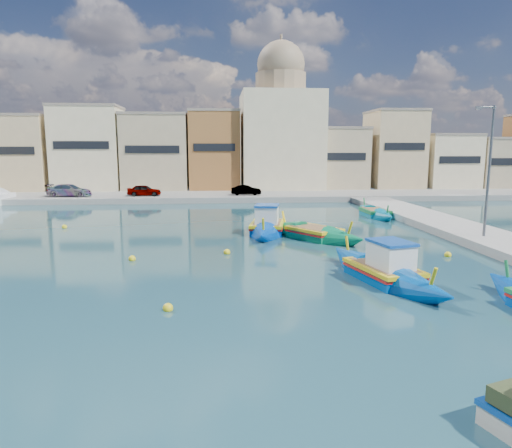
# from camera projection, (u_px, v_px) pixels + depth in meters

# --- Properties ---
(ground) EXTENTS (160.00, 160.00, 0.00)m
(ground) POSITION_uv_depth(u_px,v_px,m) (175.00, 280.00, 19.63)
(ground) COLOR #14363E
(ground) RESTS_ON ground
(north_quay) EXTENTS (80.00, 8.00, 0.60)m
(north_quay) POSITION_uv_depth(u_px,v_px,m) (201.00, 197.00, 51.05)
(north_quay) COLOR gray
(north_quay) RESTS_ON ground
(north_townhouses) EXTENTS (83.20, 7.87, 10.19)m
(north_townhouses) POSITION_uv_depth(u_px,v_px,m) (255.00, 154.00, 58.08)
(north_townhouses) COLOR tan
(north_townhouses) RESTS_ON ground
(church_block) EXTENTS (10.00, 10.00, 19.10)m
(church_block) POSITION_uv_depth(u_px,v_px,m) (280.00, 127.00, 58.43)
(church_block) COLOR beige
(church_block) RESTS_ON ground
(quay_street_lamp) EXTENTS (1.18, 0.16, 8.00)m
(quay_street_lamp) POSITION_uv_depth(u_px,v_px,m) (488.00, 171.00, 26.27)
(quay_street_lamp) COLOR #595B60
(quay_street_lamp) RESTS_ON ground
(parked_cars) EXTENTS (22.80, 2.24, 1.32)m
(parked_cars) POSITION_uv_depth(u_px,v_px,m) (126.00, 190.00, 48.77)
(parked_cars) COLOR #4C1919
(parked_cars) RESTS_ON north_quay
(luzzu_turquoise_cabin) EXTENTS (3.86, 8.90, 2.79)m
(luzzu_turquoise_cabin) POSITION_uv_depth(u_px,v_px,m) (384.00, 273.00, 19.48)
(luzzu_turquoise_cabin) COLOR #004CA7
(luzzu_turquoise_cabin) RESTS_ON ground
(luzzu_blue_cabin) EXTENTS (3.65, 8.69, 2.99)m
(luzzu_blue_cabin) POSITION_uv_depth(u_px,v_px,m) (267.00, 228.00, 30.58)
(luzzu_blue_cabin) COLOR #003FAD
(luzzu_blue_cabin) RESTS_ON ground
(luzzu_cyan_mid) EXTENTS (1.94, 7.51, 2.21)m
(luzzu_cyan_mid) POSITION_uv_depth(u_px,v_px,m) (375.00, 214.00, 38.21)
(luzzu_cyan_mid) COLOR #00779D
(luzzu_cyan_mid) RESTS_ON ground
(luzzu_green) EXTENTS (6.16, 7.66, 2.49)m
(luzzu_green) POSITION_uv_depth(u_px,v_px,m) (314.00, 234.00, 28.62)
(luzzu_green) COLOR #0B784C
(luzzu_green) RESTS_ON ground
(mooring_buoys) EXTENTS (23.29, 19.33, 0.36)m
(mooring_buoys) POSITION_uv_depth(u_px,v_px,m) (220.00, 247.00, 25.82)
(mooring_buoys) COLOR yellow
(mooring_buoys) RESTS_ON ground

